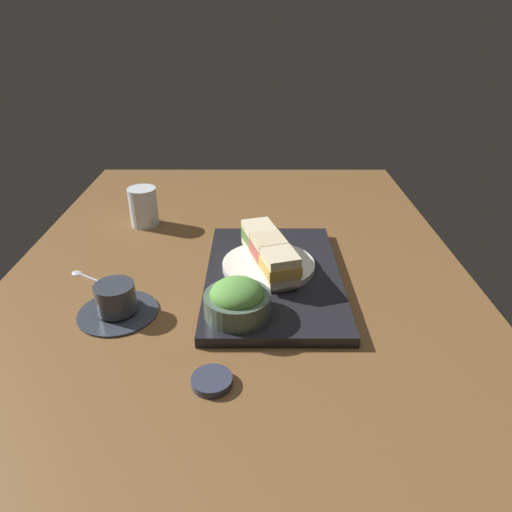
{
  "coord_description": "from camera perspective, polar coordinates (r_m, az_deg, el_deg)",
  "views": [
    {
      "loc": [
        -88.0,
        -3.94,
        50.42
      ],
      "look_at": [
        -3.98,
        -3.93,
        5.0
      ],
      "focal_mm": 32.11,
      "sensor_mm": 36.0,
      "label": 1
    }
  ],
  "objects": [
    {
      "name": "salad_bowl",
      "position": [
        0.81,
        -2.35,
        -5.49
      ],
      "size": [
        11.91,
        11.91,
        6.83
      ],
      "color": "#4C6051",
      "rests_on": "serving_tray"
    },
    {
      "name": "small_sauce_dish",
      "position": [
        0.72,
        -5.52,
        -15.22
      ],
      "size": [
        6.35,
        6.35,
        1.27
      ],
      "primitive_type": "cylinder",
      "color": "#33384C",
      "rests_on": "ground_plane"
    },
    {
      "name": "teaspoon",
      "position": [
        1.05,
        -21.02,
        -2.05
      ],
      "size": [
        5.84,
        8.43,
        0.8
      ],
      "color": "silver",
      "rests_on": "ground_plane"
    },
    {
      "name": "drinking_glass",
      "position": [
        1.23,
        -13.84,
        5.98
      ],
      "size": [
        7.34,
        7.34,
        10.08
      ],
      "primitive_type": "cylinder",
      "color": "silver",
      "rests_on": "ground_plane"
    },
    {
      "name": "sandwich_far",
      "position": [
        1.01,
        0.35,
        2.51
      ],
      "size": [
        8.6,
        8.0,
        5.72
      ],
      "color": "beige",
      "rests_on": "sandwich_plate"
    },
    {
      "name": "sandwich_near",
      "position": [
        0.89,
        3.02,
        -1.3
      ],
      "size": [
        8.75,
        8.34,
        5.87
      ],
      "color": "beige",
      "rests_on": "sandwich_plate"
    },
    {
      "name": "serving_tray",
      "position": [
        0.96,
        2.14,
        -2.6
      ],
      "size": [
        43.48,
        27.69,
        2.1
      ],
      "primitive_type": "cube",
      "color": "black",
      "rests_on": "ground_plane"
    },
    {
      "name": "sandwich_plate",
      "position": [
        0.97,
        1.57,
        -1.13
      ],
      "size": [
        19.53,
        19.53,
        1.3
      ],
      "primitive_type": "cylinder",
      "color": "white",
      "rests_on": "serving_tray"
    },
    {
      "name": "coffee_cup",
      "position": [
        0.89,
        -16.99,
        -5.49
      ],
      "size": [
        14.96,
        14.96,
        6.25
      ],
      "color": "#333842",
      "rests_on": "ground_plane"
    },
    {
      "name": "ground_plane",
      "position": [
        1.02,
        -2.2,
        -2.14
      ],
      "size": [
        140.0,
        100.0,
        3.0
      ],
      "primitive_type": "cube",
      "color": "brown"
    },
    {
      "name": "sandwich_middle",
      "position": [
        0.95,
        1.6,
        0.74
      ],
      "size": [
        8.88,
        8.3,
        5.86
      ],
      "color": "beige",
      "rests_on": "sandwich_plate"
    }
  ]
}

